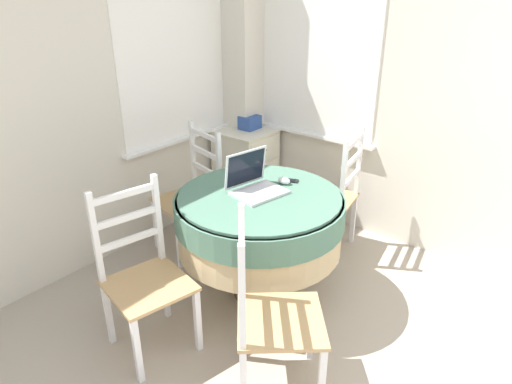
{
  "coord_description": "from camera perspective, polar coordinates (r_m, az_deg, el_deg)",
  "views": [
    {
      "loc": [
        -1.26,
        0.04,
        1.99
      ],
      "look_at": [
        0.94,
        1.81,
        0.68
      ],
      "focal_mm": 32.0,
      "sensor_mm": 36.0,
      "label": 1
    }
  ],
  "objects": [
    {
      "name": "dining_chair_left_flank",
      "position": [
        2.7,
        -13.81,
        -10.31
      ],
      "size": [
        0.51,
        0.51,
        1.0
      ],
      "color": "tan",
      "rests_on": "ground_plane"
    },
    {
      "name": "dining_chair_camera_near",
      "position": [
        2.37,
        1.85,
        -15.25
      ],
      "size": [
        0.61,
        0.61,
        1.0
      ],
      "color": "tan",
      "rests_on": "ground_plane"
    },
    {
      "name": "laptop",
      "position": [
        2.91,
        -0.2,
        1.03
      ],
      "size": [
        0.37,
        0.34,
        0.26
      ],
      "color": "silver",
      "rests_on": "round_dining_table"
    },
    {
      "name": "computer_mouse",
      "position": [
        3.05,
        3.52,
        1.44
      ],
      "size": [
        0.06,
        0.09,
        0.05
      ],
      "color": "white",
      "rests_on": "round_dining_table"
    },
    {
      "name": "dining_chair_near_right_window",
      "position": [
        3.6,
        9.38,
        -0.58
      ],
      "size": [
        0.5,
        0.5,
        1.0
      ],
      "color": "tan",
      "rests_on": "ground_plane"
    },
    {
      "name": "storage_box",
      "position": [
        4.21,
        -0.79,
        8.71
      ],
      "size": [
        0.18,
        0.14,
        0.12
      ],
      "color": "#2D4C93",
      "rests_on": "corner_cabinet"
    },
    {
      "name": "dining_chair_near_back_window",
      "position": [
        3.6,
        -8.01,
        -0.48
      ],
      "size": [
        0.52,
        0.51,
        1.0
      ],
      "color": "tan",
      "rests_on": "ground_plane"
    },
    {
      "name": "cell_phone",
      "position": [
        3.1,
        4.26,
        1.45
      ],
      "size": [
        0.09,
        0.12,
        0.01
      ],
      "color": "black",
      "rests_on": "round_dining_table"
    },
    {
      "name": "corner_room_shell",
      "position": [
        3.12,
        2.59,
        11.68
      ],
      "size": [
        4.33,
        4.76,
        2.55
      ],
      "color": "beige",
      "rests_on": "ground_plane"
    },
    {
      "name": "corner_cabinet",
      "position": [
        4.32,
        -1.25,
        2.97
      ],
      "size": [
        0.48,
        0.49,
        0.76
      ],
      "color": "silver",
      "rests_on": "ground_plane"
    },
    {
      "name": "round_dining_table",
      "position": [
        2.96,
        0.44,
        -3.29
      ],
      "size": [
        1.1,
        1.1,
        0.76
      ],
      "color": "#4C3D2D",
      "rests_on": "ground_plane"
    }
  ]
}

